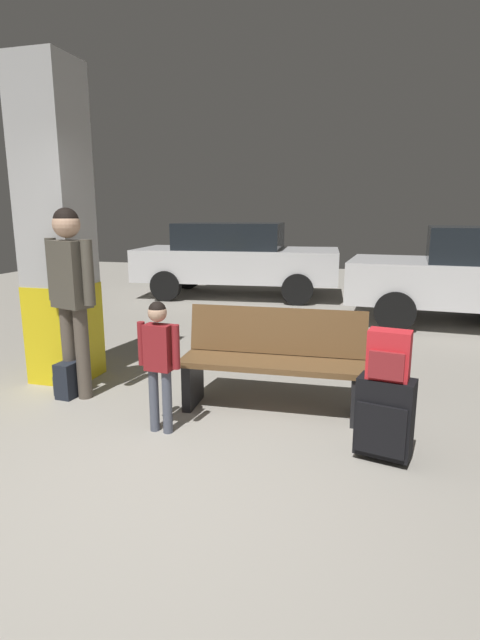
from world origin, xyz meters
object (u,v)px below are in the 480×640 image
at_px(structural_pillar, 57,229).
at_px(backpack_dark_floor, 70,379).
at_px(backpack_bright, 389,355).
at_px(adult, 71,283).
at_px(child, 159,353).
at_px(bench, 273,361).
at_px(parked_car_far, 236,258).
at_px(suitcase, 384,417).

height_order(structural_pillar, backpack_dark_floor, structural_pillar).
bearing_deg(backpack_dark_floor, structural_pillar, 126.49).
bearing_deg(backpack_bright, backpack_dark_floor, 170.33).
bearing_deg(adult, backpack_dark_floor, -156.80).
bearing_deg(structural_pillar, child, -32.01).
bearing_deg(bench, parked_car_far, 109.13).
xyz_separation_m(bench, backpack_bright, (0.94, -0.70, 0.33)).
distance_m(suitcase, child, 1.74).
relative_size(child, backpack_dark_floor, 3.12).
bearing_deg(parked_car_far, bench, -70.87).
bearing_deg(child, backpack_dark_floor, 157.48).
relative_size(structural_pillar, adult, 1.78).
relative_size(suitcase, parked_car_far, 0.14).
bearing_deg(backpack_dark_floor, backpack_bright, -9.67).
height_order(structural_pillar, child, structural_pillar).
relative_size(structural_pillar, child, 2.96).
bearing_deg(bench, structural_pillar, 173.93).
relative_size(bench, suitcase, 2.69).
bearing_deg(suitcase, child, 179.81).
bearing_deg(backpack_bright, adult, 169.50).
xyz_separation_m(bench, suitcase, (0.94, -0.70, -0.12)).
relative_size(bench, child, 1.53).
bearing_deg(bench, backpack_dark_floor, -173.63).
xyz_separation_m(backpack_bright, parked_car_far, (-2.92, 6.42, 0.03)).
relative_size(bench, adult, 0.92).
relative_size(bench, backpack_bright, 4.77).
height_order(structural_pillar, parked_car_far, structural_pillar).
bearing_deg(child, adult, 154.93).
bearing_deg(backpack_bright, parked_car_far, 114.48).
bearing_deg(child, parked_car_far, 100.77).
height_order(suitcase, adult, adult).
distance_m(bench, adult, 1.98).
distance_m(backpack_bright, child, 1.71).
height_order(child, backpack_dark_floor, child).
relative_size(suitcase, backpack_bright, 1.78).
distance_m(backpack_bright, backpack_dark_floor, 2.97).
height_order(structural_pillar, bench, structural_pillar).
xyz_separation_m(backpack_bright, adult, (-2.80, 0.52, 0.32)).
height_order(backpack_bright, backpack_dark_floor, backpack_bright).
distance_m(suitcase, adult, 2.95).
bearing_deg(structural_pillar, suitcase, -16.42).
height_order(bench, adult, adult).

